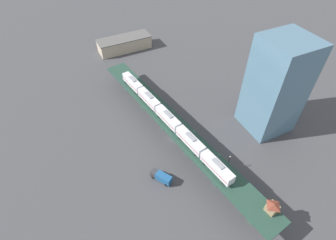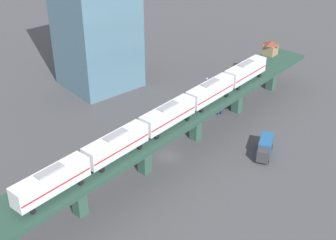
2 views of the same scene
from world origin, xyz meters
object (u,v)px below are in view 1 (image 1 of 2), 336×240
at_px(street_lamp, 229,162).
at_px(street_car_green, 211,156).
at_px(street_car_blue, 220,173).
at_px(street_car_black, 235,186).
at_px(warehouse_building, 125,44).
at_px(office_tower, 276,87).
at_px(signal_hut, 273,207).
at_px(delivery_truck, 161,177).
at_px(subway_train, 168,118).

bearing_deg(street_lamp, street_car_green, 110.10).
bearing_deg(street_car_blue, street_car_green, 80.32).
bearing_deg(street_car_black, street_lamp, 73.80).
height_order(street_car_green, warehouse_building, warehouse_building).
bearing_deg(office_tower, street_lamp, -154.74).
xyz_separation_m(signal_hut, office_tower, (26.66, 31.96, 8.51)).
bearing_deg(signal_hut, delivery_truck, 128.50).
xyz_separation_m(signal_hut, street_car_blue, (-2.25, 19.16, -8.55)).
height_order(delivery_truck, street_lamp, street_lamp).
distance_m(delivery_truck, street_lamp, 22.49).
bearing_deg(signal_hut, street_lamp, 86.17).
bearing_deg(delivery_truck, street_car_black, -32.75).
height_order(subway_train, warehouse_building, subway_train).
distance_m(street_car_black, street_car_blue, 6.41).
height_order(subway_train, delivery_truck, subway_train).
relative_size(street_car_blue, warehouse_building, 0.16).
xyz_separation_m(street_car_black, warehouse_building, (-2.92, 97.74, 2.47)).
bearing_deg(delivery_truck, street_lamp, -14.36).
relative_size(subway_train, street_lamp, 8.94).
distance_m(street_car_green, street_car_blue, 7.38).
bearing_deg(street_car_green, street_car_blue, -99.68).
xyz_separation_m(signal_hut, street_car_black, (-0.72, 12.94, -8.55)).
height_order(signal_hut, street_car_black, signal_hut).
bearing_deg(street_car_blue, street_car_black, -76.12).
bearing_deg(street_car_black, office_tower, 34.79).
relative_size(street_lamp, warehouse_building, 0.24).
xyz_separation_m(subway_train, street_car_blue, (8.21, -22.20, -9.30)).
distance_m(subway_train, street_lamp, 25.15).
height_order(signal_hut, warehouse_building, signal_hut).
bearing_deg(office_tower, delivery_truck, -172.25).
bearing_deg(street_car_black, signal_hut, -86.83).
bearing_deg(subway_train, signal_hut, -75.81).
relative_size(street_car_blue, street_lamp, 0.68).
bearing_deg(warehouse_building, subway_train, -95.62).
relative_size(street_car_green, street_lamp, 0.65).
bearing_deg(street_lamp, office_tower, 25.26).
bearing_deg(delivery_truck, street_car_green, 2.60).
bearing_deg(signal_hut, street_car_black, 93.17).
bearing_deg(delivery_truck, warehouse_building, 78.90).
xyz_separation_m(street_car_blue, delivery_truck, (-18.08, 6.40, 0.82)).
bearing_deg(street_car_green, street_lamp, -69.90).
height_order(subway_train, street_car_black, subway_train).
bearing_deg(delivery_truck, office_tower, 7.75).
distance_m(subway_train, delivery_truck, 20.47).
height_order(street_car_blue, street_lamp, street_lamp).
xyz_separation_m(delivery_truck, street_lamp, (21.67, -5.55, 2.35)).
bearing_deg(street_car_black, street_car_green, 91.26).
bearing_deg(office_tower, warehouse_building, 111.05).
relative_size(street_car_green, street_car_blue, 0.95).
distance_m(street_car_blue, street_lamp, 4.87).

